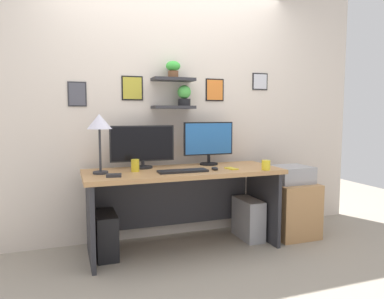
% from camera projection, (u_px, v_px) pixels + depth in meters
% --- Properties ---
extents(ground_plane, '(8.00, 8.00, 0.00)m').
position_uv_depth(ground_plane, '(184.00, 248.00, 3.35)').
color(ground_plane, gray).
extents(back_wall_assembly, '(4.40, 0.24, 2.70)m').
position_uv_depth(back_wall_assembly, '(170.00, 105.00, 3.62)').
color(back_wall_assembly, beige).
rests_on(back_wall_assembly, ground).
extents(desk, '(1.80, 0.68, 0.75)m').
position_uv_depth(desk, '(182.00, 190.00, 3.35)').
color(desk, tan).
rests_on(desk, ground).
extents(monitor_left, '(0.61, 0.18, 0.40)m').
position_uv_depth(monitor_left, '(142.00, 146.00, 3.34)').
color(monitor_left, black).
rests_on(monitor_left, desk).
extents(monitor_right, '(0.52, 0.18, 0.43)m').
position_uv_depth(monitor_right, '(209.00, 141.00, 3.56)').
color(monitor_right, black).
rests_on(monitor_right, desk).
extents(keyboard, '(0.44, 0.14, 0.02)m').
position_uv_depth(keyboard, '(183.00, 171.00, 3.12)').
color(keyboard, black).
rests_on(keyboard, desk).
extents(computer_mouse, '(0.06, 0.09, 0.03)m').
position_uv_depth(computer_mouse, '(215.00, 169.00, 3.23)').
color(computer_mouse, black).
rests_on(computer_mouse, desk).
extents(desk_lamp, '(0.21, 0.21, 0.51)m').
position_uv_depth(desk_lamp, '(99.00, 125.00, 3.00)').
color(desk_lamp, '#2D2D33').
rests_on(desk_lamp, desk).
extents(cell_phone, '(0.09, 0.15, 0.01)m').
position_uv_depth(cell_phone, '(231.00, 168.00, 3.30)').
color(cell_phone, yellow).
rests_on(cell_phone, desk).
extents(coffee_mug, '(0.08, 0.08, 0.09)m').
position_uv_depth(coffee_mug, '(266.00, 165.00, 3.24)').
color(coffee_mug, yellow).
rests_on(coffee_mug, desk).
extents(scissors_tray, '(0.13, 0.10, 0.02)m').
position_uv_depth(scissors_tray, '(114.00, 175.00, 2.89)').
color(scissors_tray, '#2D2D33').
rests_on(scissors_tray, desk).
extents(water_cup, '(0.07, 0.07, 0.11)m').
position_uv_depth(water_cup, '(135.00, 165.00, 3.15)').
color(water_cup, yellow).
rests_on(water_cup, desk).
extents(drawer_cabinet, '(0.44, 0.50, 0.55)m').
position_uv_depth(drawer_cabinet, '(290.00, 209.00, 3.70)').
color(drawer_cabinet, tan).
rests_on(drawer_cabinet, ground).
extents(printer, '(0.38, 0.34, 0.17)m').
position_uv_depth(printer, '(291.00, 174.00, 3.66)').
color(printer, '#9E9EA3').
rests_on(printer, drawer_cabinet).
extents(computer_tower_left, '(0.18, 0.40, 0.39)m').
position_uv_depth(computer_tower_left, '(106.00, 235.00, 3.15)').
color(computer_tower_left, black).
rests_on(computer_tower_left, ground).
extents(computer_tower_right, '(0.18, 0.40, 0.40)m').
position_uv_depth(computer_tower_right, '(248.00, 219.00, 3.60)').
color(computer_tower_right, '#99999E').
rests_on(computer_tower_right, ground).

